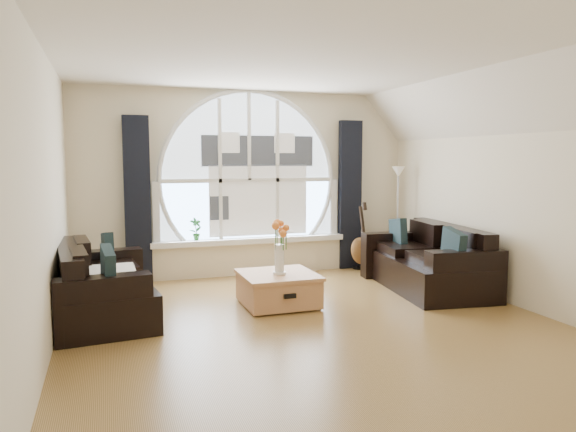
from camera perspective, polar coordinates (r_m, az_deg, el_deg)
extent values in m
cube|color=brown|center=(5.66, 2.97, -11.57)|extent=(5.00, 5.50, 0.01)
cube|color=silver|center=(5.48, 3.13, 16.44)|extent=(5.00, 5.50, 0.01)
cube|color=beige|center=(8.02, -4.22, 3.45)|extent=(5.00, 0.01, 2.70)
cube|color=beige|center=(3.03, 22.56, -1.25)|extent=(5.00, 0.01, 2.70)
cube|color=beige|center=(5.05, -24.36, 1.41)|extent=(0.01, 5.50, 2.70)
cube|color=beige|center=(6.74, 23.25, 2.49)|extent=(0.01, 5.50, 2.70)
cube|color=silver|center=(6.56, 21.63, 11.22)|extent=(0.92, 5.50, 0.72)
cube|color=silver|center=(7.98, -4.18, 5.42)|extent=(2.60, 0.06, 2.15)
cube|color=white|center=(8.01, -4.00, -2.59)|extent=(2.90, 0.22, 0.08)
cube|color=white|center=(7.95, -4.13, 5.41)|extent=(2.76, 0.08, 2.15)
cube|color=silver|center=(8.01, -3.11, 4.53)|extent=(1.70, 0.02, 1.50)
cube|color=black|center=(7.67, -15.64, 1.63)|extent=(0.35, 0.12, 2.30)
cube|color=black|center=(8.46, 6.56, 2.21)|extent=(0.35, 0.12, 2.30)
cube|color=black|center=(6.18, -18.91, -6.53)|extent=(1.08, 1.87, 0.79)
cube|color=black|center=(7.32, 14.40, -4.46)|extent=(1.17, 1.99, 0.84)
cube|color=#AC7146|center=(6.37, -1.06, -7.57)|extent=(0.87, 0.87, 0.42)
cube|color=silver|center=(5.98, -18.47, -5.95)|extent=(0.58, 0.58, 0.10)
cube|color=white|center=(6.21, -0.92, -2.65)|extent=(0.24, 0.24, 0.70)
cube|color=#B2B2B2|center=(8.42, 11.50, -0.28)|extent=(0.24, 0.24, 1.60)
cube|color=brown|center=(8.38, 7.72, -2.11)|extent=(0.40, 0.31, 1.06)
imported|color=#1E6023|center=(7.82, -9.72, -1.37)|extent=(0.20, 0.17, 0.33)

